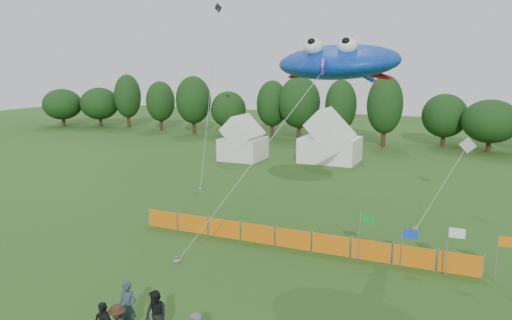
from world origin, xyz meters
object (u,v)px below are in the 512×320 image
at_px(spectator_a, 128,307).
at_px(spectator_b, 156,316).
at_px(barrier_fence, 293,239).
at_px(tent_right, 330,142).
at_px(stingray_kite, 341,62).
at_px(tent_left, 243,142).

bearing_deg(spectator_a, spectator_b, -14.11).
xyz_separation_m(barrier_fence, spectator_a, (-2.55, -10.07, 0.44)).
bearing_deg(barrier_fence, spectator_a, -104.24).
xyz_separation_m(tent_right, barrier_fence, (4.70, -23.35, -1.46)).
relative_size(tent_right, barrier_fence, 0.31).
bearing_deg(spectator_a, stingray_kite, 58.79).
distance_m(tent_left, spectator_a, 32.65).
bearing_deg(stingray_kite, spectator_a, -109.78).
xyz_separation_m(tent_left, stingray_kite, (14.60, -19.06, 7.67)).
bearing_deg(barrier_fence, tent_left, 121.65).
bearing_deg(tent_right, spectator_a, -86.33).
distance_m(spectator_a, stingray_kite, 15.23).
xyz_separation_m(barrier_fence, spectator_b, (-1.31, -10.12, 0.39)).
relative_size(tent_right, stingray_kite, 0.39).
bearing_deg(tent_left, barrier_fence, -58.35).
relative_size(barrier_fence, stingray_kite, 1.26).
xyz_separation_m(spectator_a, spectator_b, (1.24, -0.06, -0.05)).
height_order(tent_left, tent_right, tent_right).
relative_size(tent_right, spectator_a, 2.92).
bearing_deg(spectator_b, tent_right, 112.77).
distance_m(barrier_fence, stingray_kite, 9.29).
relative_size(spectator_a, spectator_b, 1.05).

